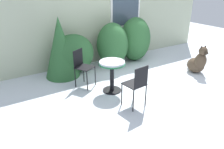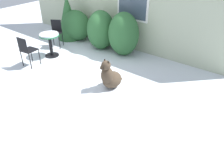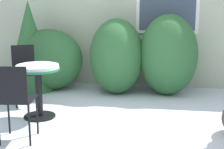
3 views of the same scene
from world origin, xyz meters
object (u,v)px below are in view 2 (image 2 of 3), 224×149
at_px(patio_table, 50,39).
at_px(dog, 110,77).
at_px(patio_chair_near_table, 56,32).
at_px(patio_chair_far_side, 27,50).

height_order(patio_table, dog, dog).
relative_size(patio_table, dog, 0.91).
relative_size(patio_table, patio_chair_near_table, 0.81).
distance_m(patio_chair_near_table, patio_chair_far_side, 1.55).
bearing_deg(dog, patio_chair_near_table, 173.44).
xyz_separation_m(patio_chair_near_table, patio_chair_far_side, (0.49, -1.47, 0.00)).
height_order(patio_chair_far_side, dog, patio_chair_far_side).
bearing_deg(patio_chair_near_table, patio_table, -83.74).
xyz_separation_m(patio_table, patio_chair_near_table, (-0.45, 0.62, -0.03)).
bearing_deg(patio_table, patio_chair_far_side, -86.93).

